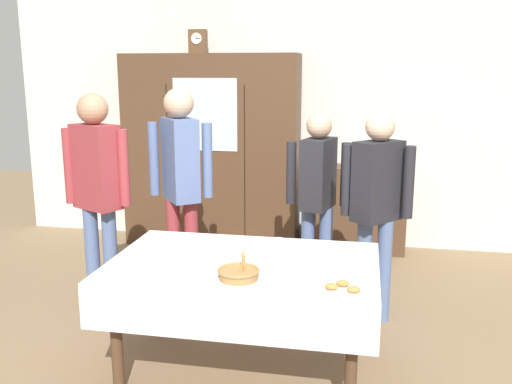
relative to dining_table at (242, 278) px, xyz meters
name	(u,v)px	position (x,y,z in m)	size (l,w,h in m)	color
ground_plane	(250,353)	(0.00, 0.24, -0.63)	(12.00, 12.00, 0.00)	#846B4C
back_wall	(299,119)	(0.00, 2.89, 0.72)	(6.40, 0.10, 2.70)	silver
dining_table	(242,278)	(0.00, 0.00, 0.00)	(1.64, 1.07, 0.72)	#4C3321
wall_cabinet	(212,151)	(-0.90, 2.59, 0.39)	(1.85, 0.46, 2.03)	#4C3321
mantel_clock	(198,41)	(-1.03, 2.59, 1.52)	(0.18, 0.11, 0.24)	brown
bookshelf_low	(358,209)	(0.66, 2.64, -0.18)	(0.97, 0.35, 0.89)	#4C3321
book_stack	(360,163)	(0.66, 2.64, 0.30)	(0.17, 0.22, 0.08)	#99332D
tea_cup_near_left	(306,250)	(0.36, 0.26, 0.12)	(0.13, 0.13, 0.06)	white
tea_cup_far_right	(308,260)	(0.40, 0.05, 0.12)	(0.13, 0.13, 0.06)	white
tea_cup_mid_right	(188,257)	(-0.34, -0.03, 0.12)	(0.13, 0.13, 0.06)	white
tea_cup_back_edge	(278,244)	(0.17, 0.34, 0.12)	(0.13, 0.13, 0.06)	white
bread_basket	(239,273)	(0.04, -0.26, 0.13)	(0.24, 0.24, 0.16)	#9E7542
pastry_plate	(343,290)	(0.62, -0.35, 0.11)	(0.28, 0.28, 0.05)	white
spoon_mid_right	(249,255)	(0.01, 0.14, 0.10)	(0.12, 0.02, 0.01)	silver
spoon_front_edge	(322,247)	(0.45, 0.41, 0.10)	(0.12, 0.02, 0.01)	silver
person_near_right_end	(97,182)	(-1.27, 0.67, 0.42)	(0.52, 0.34, 1.71)	slate
person_behind_table_left	(181,174)	(-0.71, 1.00, 0.44)	(0.52, 0.41, 1.74)	#933338
person_by_cabinet	(318,188)	(0.34, 1.32, 0.30)	(0.52, 0.40, 1.54)	slate
person_beside_shelf	(377,197)	(0.81, 0.95, 0.33)	(0.52, 0.40, 1.58)	slate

